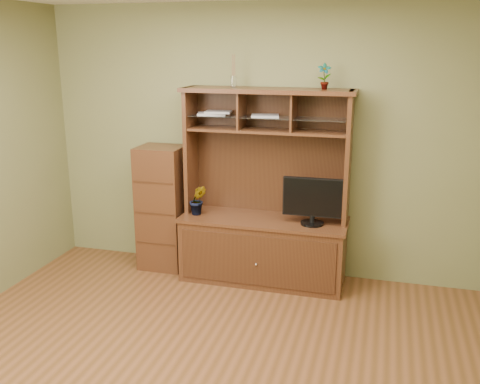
% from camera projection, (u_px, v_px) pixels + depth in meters
% --- Properties ---
extents(room, '(4.54, 4.04, 2.74)m').
position_uv_depth(room, '(192.00, 194.00, 3.50)').
color(room, brown).
rests_on(room, ground).
extents(media_hutch, '(1.66, 0.61, 1.90)m').
position_uv_depth(media_hutch, '(264.00, 230.00, 5.30)').
color(media_hutch, '#402412').
rests_on(media_hutch, room).
extents(monitor, '(0.57, 0.22, 0.45)m').
position_uv_depth(monitor, '(313.00, 200.00, 5.00)').
color(monitor, black).
rests_on(monitor, media_hutch).
extents(orchid_plant, '(0.20, 0.18, 0.30)m').
position_uv_depth(orchid_plant, '(198.00, 200.00, 5.32)').
color(orchid_plant, '#27511B').
rests_on(orchid_plant, media_hutch).
extents(top_plant, '(0.14, 0.10, 0.24)m').
position_uv_depth(top_plant, '(324.00, 76.00, 4.84)').
color(top_plant, '#3B6B25').
rests_on(top_plant, media_hutch).
extents(reed_diffuser, '(0.06, 0.06, 0.31)m').
position_uv_depth(reed_diffuser, '(234.00, 75.00, 5.06)').
color(reed_diffuser, silver).
rests_on(reed_diffuser, media_hutch).
extents(magazines, '(0.84, 0.27, 0.04)m').
position_uv_depth(magazines, '(231.00, 114.00, 5.17)').
color(magazines, silver).
rests_on(magazines, media_hutch).
extents(side_cabinet, '(0.46, 0.42, 1.30)m').
position_uv_depth(side_cabinet, '(163.00, 208.00, 5.59)').
color(side_cabinet, '#402412').
rests_on(side_cabinet, room).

